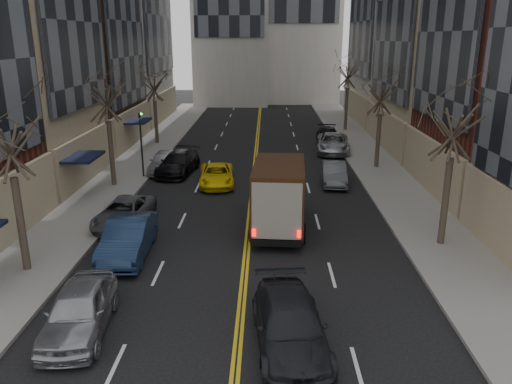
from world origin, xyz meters
The scene contains 21 objects.
sidewalk_left centered at (-9.00, 27.00, 0.07)m, with size 4.00×66.00×0.15m, color slate.
sidewalk_right centered at (9.00, 27.00, 0.07)m, with size 4.00×66.00×0.15m, color slate.
tree_lf_near centered at (-8.80, 8.00, 6.24)m, with size 3.20×3.20×8.41m.
tree_lf_mid centered at (-8.80, 20.00, 6.60)m, with size 3.20×3.20×8.91m.
tree_lf_far centered at (-8.80, 33.00, 6.02)m, with size 3.20×3.20×8.12m.
tree_rt_near centered at (8.80, 11.00, 6.45)m, with size 3.20×3.20×8.71m.
tree_rt_mid centered at (8.80, 25.00, 6.17)m, with size 3.20×3.20×8.32m.
tree_rt_far centered at (8.80, 40.00, 6.74)m, with size 3.20×3.20×9.11m.
traffic_signal centered at (-7.39, 22.00, 2.82)m, with size 0.29×0.26×4.70m.
ups_truck centered at (1.48, 12.94, 1.73)m, with size 2.85×6.39×3.43m.
observer_sedan centered at (1.60, 3.10, 0.74)m, with size 2.58×5.31×1.49m.
taxi centered at (-2.32, 20.57, 0.64)m, with size 2.14×4.64×1.29m, color yellow.
pedestrian centered at (0.78, 14.89, 0.81)m, with size 0.59×0.39×1.62m, color black.
parked_lf_a centered at (-5.10, 3.82, 0.78)m, with size 1.83×4.55×1.55m, color #9B9DA2.
parked_lf_b centered at (-5.10, 9.65, 0.82)m, with size 1.74×4.99×1.64m, color #13223C.
parked_lf_c centered at (-6.30, 13.36, 0.65)m, with size 2.15×4.66×1.30m, color #4E5056.
parked_lf_d centered at (-5.25, 23.28, 0.75)m, with size 2.11×5.18×1.50m, color black.
parked_lf_e centered at (-6.30, 23.72, 0.75)m, with size 1.78×4.42×1.51m, color #B2B5BA.
parked_rt_a centered at (5.22, 20.92, 0.69)m, with size 1.47×4.21×1.39m, color #4C5054.
parked_rt_b centered at (6.30, 30.12, 0.77)m, with size 2.56×5.54×1.54m, color #A4A7AC.
parked_rt_c centered at (6.30, 33.75, 0.70)m, with size 1.96×4.83×1.40m, color black.
Camera 1 is at (0.84, -10.14, 9.12)m, focal length 35.00 mm.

